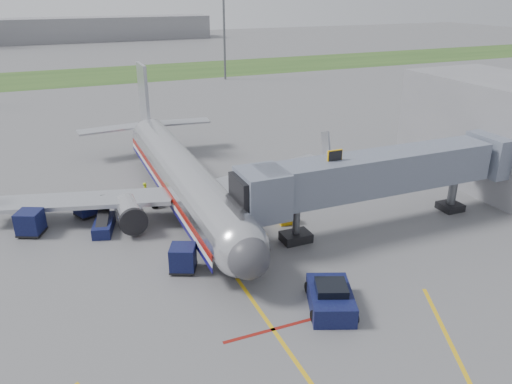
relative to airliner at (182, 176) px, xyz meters
name	(u,v)px	position (x,y,z in m)	size (l,w,h in m)	color
ground	(247,293)	(0.00, -15.25, -2.65)	(400.00, 400.00, 0.00)	#565659
grass_strip	(94,76)	(0.00, 74.75, -2.64)	(300.00, 25.00, 0.01)	#2D4C1E
apron_markings	(301,369)	(0.00, -22.65, -2.64)	(21.52, 50.00, 0.01)	gold
airliner	(182,176)	(0.00, 0.00, 0.00)	(32.10, 35.67, 10.25)	silver
jet_bridge	(376,174)	(12.86, -10.25, 1.82)	(25.30, 4.00, 6.90)	slate
terminal	(492,129)	(30.00, -5.25, 2.35)	(10.00, 16.00, 10.00)	slate
light_mast_right	(224,25)	(25.00, 59.75, 8.13)	(2.00, 0.44, 20.40)	#595B60
distant_terminal	(37,31)	(-10.00, 154.75, 1.35)	(120.00, 14.00, 8.00)	slate
pushback_tug	(331,298)	(4.00, -18.75, -1.93)	(3.83, 4.72, 1.70)	#0C0C36
baggage_cart_a	(30,223)	(-12.55, -1.28, -1.65)	(2.40, 2.40, 1.96)	#0C0C36
baggage_cart_b	(86,206)	(-8.24, 0.67, -1.72)	(2.22, 2.22, 1.82)	#0C0C36
baggage_cart_c	(183,258)	(-3.00, -11.09, -1.71)	(2.25, 2.25, 1.84)	#0C0C36
belt_loader	(104,224)	(-7.23, -2.73, -2.13)	(2.24, 4.39, 2.07)	#0C0C36
ground_power_cart	(287,218)	(6.70, -7.25, -2.14)	(1.34, 0.95, 1.02)	#E7AA0D
ramp_worker	(146,192)	(-3.00, 1.60, -1.71)	(0.68, 0.45, 1.87)	#AAC617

